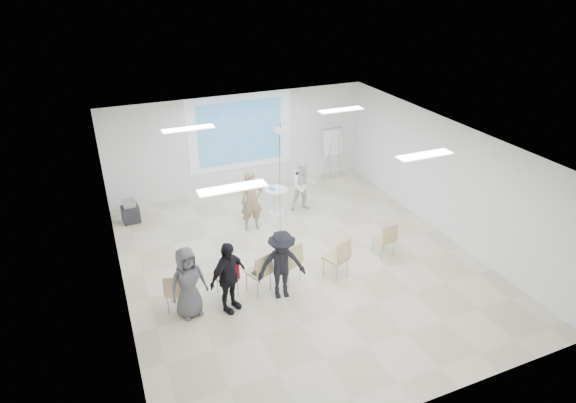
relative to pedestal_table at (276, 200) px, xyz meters
name	(u,v)px	position (x,y,z in m)	size (l,w,h in m)	color
floor	(301,264)	(-0.36, -2.51, -0.49)	(8.00, 9.00, 0.10)	beige
ceiling	(303,141)	(-0.36, -2.51, 2.61)	(8.00, 9.00, 0.10)	white
wall_back	(240,143)	(-0.36, 2.04, 1.06)	(8.00, 0.10, 3.00)	silver
wall_left	(113,243)	(-4.41, -2.51, 1.06)	(0.10, 9.00, 3.00)	silver
wall_right	(447,178)	(3.69, -2.51, 1.06)	(0.10, 9.00, 3.00)	silver
projection_halo	(240,132)	(-0.36, 1.97, 1.41)	(3.20, 0.01, 2.30)	silver
projection_image	(240,133)	(-0.36, 1.96, 1.41)	(2.60, 0.01, 1.90)	teal
pedestal_table	(276,200)	(0.00, 0.00, 0.00)	(0.83, 0.83, 0.80)	white
player_left	(251,197)	(-0.89, -0.53, 0.48)	(0.68, 0.46, 1.85)	#9A7D5E
player_right	(303,183)	(0.81, -0.05, 0.38)	(0.79, 0.64, 1.65)	white
controller_left	(254,182)	(-0.71, -0.28, 0.78)	(0.04, 0.11, 0.04)	white
controller_right	(294,172)	(0.63, 0.20, 0.67)	(0.04, 0.12, 0.04)	white
chair_far_left	(176,290)	(-3.42, -3.15, 0.08)	(0.54, 0.56, 0.89)	tan
chair_left_mid	(228,276)	(-2.31, -3.11, 0.08)	(0.46, 0.49, 0.88)	tan
chair_left_inner	(261,270)	(-1.63, -3.22, 0.13)	(0.59, 0.61, 0.96)	tan
chair_center	(291,260)	(-0.89, -3.14, 0.14)	(0.61, 0.62, 0.98)	tan
chair_right_inner	(339,256)	(0.16, -3.41, 0.15)	(0.62, 0.64, 1.00)	tan
chair_right_far	(386,238)	(1.61, -3.08, 0.10)	(0.46, 0.49, 0.91)	tan
red_jacket	(229,272)	(-2.32, -3.25, 0.28)	(0.42, 0.10, 0.41)	maroon
laptop	(258,270)	(-1.66, -3.12, 0.07)	(0.35, 0.26, 0.03)	black
audience_left	(228,273)	(-2.42, -3.51, 0.46)	(1.05, 0.63, 1.81)	black
audience_mid	(282,261)	(-1.26, -3.52, 0.45)	(1.16, 0.63, 1.79)	black
audience_outer	(187,279)	(-3.19, -3.34, 0.42)	(0.84, 0.55, 1.73)	#56555A
flipchart_easel	(332,142)	(2.55, 1.55, 0.85)	(0.76, 0.58, 1.76)	gray
av_cart	(130,212)	(-3.85, 1.08, -0.13)	(0.48, 0.40, 0.68)	black
ceiling_projector	(281,135)	(-0.26, -1.02, 2.25)	(0.30, 0.25, 3.00)	white
fluor_panel_nw	(188,129)	(-2.36, -0.51, 2.53)	(1.20, 0.30, 0.02)	white
fluor_panel_ne	(341,110)	(1.64, -0.51, 2.53)	(1.20, 0.30, 0.02)	white
fluor_panel_sw	(232,188)	(-2.36, -4.01, 2.53)	(1.20, 0.30, 0.02)	white
fluor_panel_se	(425,155)	(1.64, -4.01, 2.53)	(1.20, 0.30, 0.02)	white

